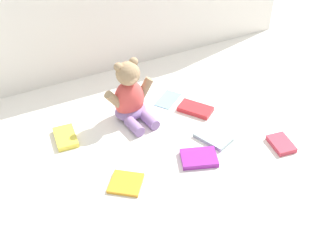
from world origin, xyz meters
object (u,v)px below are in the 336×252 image
at_px(book_case_2, 281,144).
at_px(book_case_3, 168,99).
at_px(book_case_0, 126,183).
at_px(book_case_5, 66,137).
at_px(book_case_1, 213,138).
at_px(book_case_4, 199,158).
at_px(book_case_6, 195,109).
at_px(teddy_bear, 130,98).

xyz_separation_m(book_case_2, book_case_3, (-0.24, 0.43, -0.01)).
xyz_separation_m(book_case_0, book_case_5, (-0.11, 0.30, 0.00)).
height_order(book_case_1, book_case_5, book_case_5).
bearing_deg(book_case_4, book_case_2, 96.56).
distance_m(book_case_3, book_case_6, 0.13).
relative_size(book_case_0, book_case_4, 0.83).
xyz_separation_m(book_case_2, book_case_6, (-0.17, 0.32, 0.00)).
distance_m(teddy_bear, book_case_3, 0.20).
relative_size(book_case_1, book_case_6, 0.97).
bearing_deg(book_case_0, book_case_6, -21.76).
bearing_deg(book_case_3, book_case_6, -7.33).
height_order(book_case_3, book_case_5, book_case_5).
height_order(teddy_bear, book_case_1, teddy_bear).
height_order(teddy_bear, book_case_4, teddy_bear).
distance_m(teddy_bear, book_case_2, 0.58).
bearing_deg(book_case_0, book_case_2, -60.73).
bearing_deg(book_case_4, book_case_0, -72.13).
height_order(book_case_1, book_case_3, book_case_1).
relative_size(book_case_5, book_case_6, 0.94).
bearing_deg(book_case_4, book_case_6, 172.56).
bearing_deg(book_case_1, book_case_2, -56.91).
xyz_separation_m(book_case_0, book_case_4, (0.27, -0.01, 0.00)).
distance_m(book_case_0, book_case_6, 0.46).
bearing_deg(teddy_bear, book_case_5, 175.31).
xyz_separation_m(book_case_4, book_case_5, (-0.38, 0.31, 0.00)).
bearing_deg(book_case_1, book_case_0, 168.09).
xyz_separation_m(book_case_3, book_case_5, (-0.44, -0.05, 0.01)).
bearing_deg(book_case_5, book_case_3, -168.74).
relative_size(book_case_1, book_case_2, 1.25).
bearing_deg(book_case_1, book_case_4, -166.40).
xyz_separation_m(book_case_0, book_case_2, (0.57, -0.08, 0.00)).
relative_size(teddy_bear, book_case_0, 2.41).
relative_size(book_case_2, book_case_4, 0.82).
relative_size(teddy_bear, book_case_3, 2.09).
distance_m(teddy_bear, book_case_5, 0.28).
distance_m(book_case_1, book_case_6, 0.18).
xyz_separation_m(book_case_1, book_case_2, (0.20, -0.14, 0.00)).
height_order(book_case_0, book_case_6, book_case_6).
relative_size(book_case_2, book_case_5, 0.82).
relative_size(book_case_1, book_case_5, 1.03).
distance_m(book_case_1, book_case_5, 0.54).
relative_size(book_case_0, book_case_3, 0.87).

